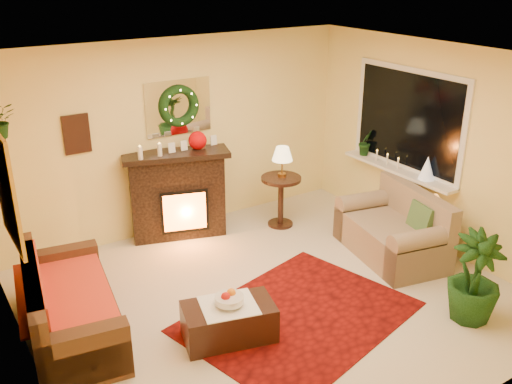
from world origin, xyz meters
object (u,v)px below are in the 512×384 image
sofa (71,296)px  loveseat (392,225)px  fireplace (178,197)px  end_table_square (434,236)px  coffee_table (229,320)px  side_table_round (281,204)px

sofa → loveseat: 3.89m
fireplace → loveseat: fireplace is taller
end_table_square → coffee_table: 3.04m
end_table_square → coffee_table: size_ratio=0.55×
side_table_round → end_table_square: bearing=-57.8°
fireplace → end_table_square: (2.45, -2.26, -0.28)m
side_table_round → end_table_square: size_ratio=1.47×
loveseat → end_table_square: 0.55m
coffee_table → end_table_square: bearing=16.8°
loveseat → coffee_table: 2.63m
sofa → side_table_round: size_ratio=2.51×
sofa → fireplace: fireplace is taller
loveseat → end_table_square: loveseat is taller
end_table_square → sofa: bearing=169.3°
fireplace → coffee_table: 2.45m
coffee_table → loveseat: bearing=23.6°
sofa → loveseat: (3.85, -0.52, -0.01)m
fireplace → coffee_table: fireplace is taller
side_table_round → coffee_table: side_table_round is taller
sofa → side_table_round: sofa is taller
side_table_round → sofa: bearing=-163.3°
sofa → coffee_table: sofa is taller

